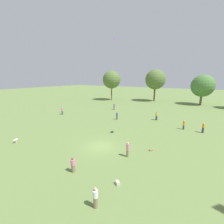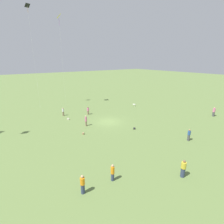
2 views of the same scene
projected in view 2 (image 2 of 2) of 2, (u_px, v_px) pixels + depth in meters
The scene contains 15 objects.
ground_plane at pixel (109, 122), 31.29m from camera, with size 240.00×240.00×0.00m, color olive.
person_0 at pixel (183, 169), 16.47m from camera, with size 0.65×0.65×1.81m.
person_2 at pixel (63, 112), 34.32m from camera, with size 0.50×0.50×1.64m.
person_4 at pixel (86, 121), 29.06m from camera, with size 0.45×0.45×1.82m.
person_5 at pixel (214, 112), 33.98m from camera, with size 0.61×0.61×1.85m.
person_6 at pixel (189, 135), 23.83m from camera, with size 0.44×0.44×1.68m.
person_7 at pixel (83, 184), 14.43m from camera, with size 0.41×0.41×1.76m.
person_8 at pixel (88, 111), 35.12m from camera, with size 0.62×0.62×1.57m.
person_9 at pixel (113, 172), 15.98m from camera, with size 0.48×0.48×1.68m.
kite_3 at pixel (28, 13), 34.64m from camera, with size 1.09×0.95×21.14m.
kite_4 at pixel (59, 21), 35.73m from camera, with size 1.04×1.27×19.52m.
dog_0 at pixel (134, 105), 41.46m from camera, with size 0.44×0.69×0.55m.
picnic_bag_0 at pixel (83, 134), 26.02m from camera, with size 0.42×0.41×0.26m.
picnic_bag_1 at pixel (68, 119), 32.20m from camera, with size 0.49×0.46×0.29m.
picnic_bag_2 at pixel (134, 128), 27.96m from camera, with size 0.50×0.50×0.22m.
Camera 2 is at (16.61, 24.27, 10.84)m, focal length 28.00 mm.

